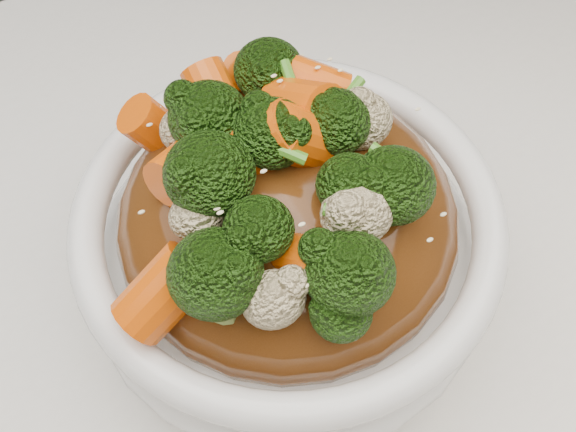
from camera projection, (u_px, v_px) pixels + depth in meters
tablecloth at (242, 371)px, 0.41m from camera, size 1.20×0.80×0.04m
bowl at (288, 250)px, 0.39m from camera, size 0.29×0.29×0.09m
sauce_base at (288, 219)px, 0.36m from camera, size 0.23×0.23×0.10m
carrots at (288, 138)px, 0.31m from camera, size 0.23×0.23×0.05m
broccoli at (288, 140)px, 0.31m from camera, size 0.23×0.23×0.05m
cauliflower at (288, 143)px, 0.31m from camera, size 0.23×0.23×0.04m
scallions at (288, 137)px, 0.30m from camera, size 0.17×0.17×0.02m
sesame_seeds at (288, 137)px, 0.30m from camera, size 0.21×0.21×0.01m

